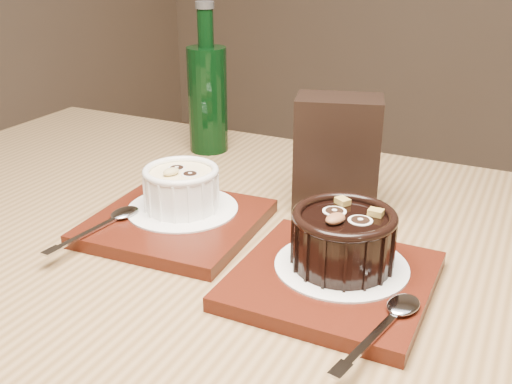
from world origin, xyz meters
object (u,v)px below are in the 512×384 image
at_px(ramekin_dark, 343,236).
at_px(condiment_stand, 337,154).
at_px(tray_left, 176,223).
at_px(table, 253,338).
at_px(green_bottle, 208,95).
at_px(tray_right, 332,280).
at_px(ramekin_white, 181,186).

bearing_deg(ramekin_dark, condiment_stand, 128.47).
bearing_deg(tray_left, table, -15.84).
relative_size(condiment_stand, green_bottle, 0.62).
bearing_deg(green_bottle, tray_right, -42.31).
height_order(condiment_stand, green_bottle, green_bottle).
xyz_separation_m(table, tray_left, (-0.12, 0.03, 0.10)).
relative_size(ramekin_white, condiment_stand, 0.63).
distance_m(table, ramekin_white, 0.19).
bearing_deg(condiment_stand, ramekin_white, -140.60).
height_order(table, condiment_stand, condiment_stand).
bearing_deg(ramekin_white, table, -3.72).
xyz_separation_m(table, tray_right, (0.09, -0.00, 0.10)).
bearing_deg(table, ramekin_white, 156.14).
relative_size(tray_left, ramekin_dark, 1.80).
bearing_deg(green_bottle, ramekin_white, -65.03).
bearing_deg(tray_left, tray_right, -9.62).
xyz_separation_m(condiment_stand, green_bottle, (-0.25, 0.12, 0.02)).
relative_size(table, green_bottle, 5.43).
height_order(tray_left, ramekin_dark, ramekin_dark).
bearing_deg(ramekin_dark, green_bottle, 154.98).
relative_size(ramekin_white, tray_right, 0.49).
bearing_deg(table, condiment_stand, 82.68).
bearing_deg(table, ramekin_dark, 9.60).
relative_size(ramekin_dark, condiment_stand, 0.71).
distance_m(tray_left, tray_right, 0.21).
bearing_deg(ramekin_white, tray_left, -56.38).
xyz_separation_m(ramekin_white, tray_right, (0.21, -0.06, -0.04)).
relative_size(tray_left, tray_right, 1.00).
distance_m(ramekin_white, green_bottle, 0.26).
xyz_separation_m(tray_left, ramekin_white, (-0.00, 0.02, 0.04)).
height_order(ramekin_white, ramekin_dark, ramekin_dark).
bearing_deg(tray_left, condiment_stand, 45.00).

